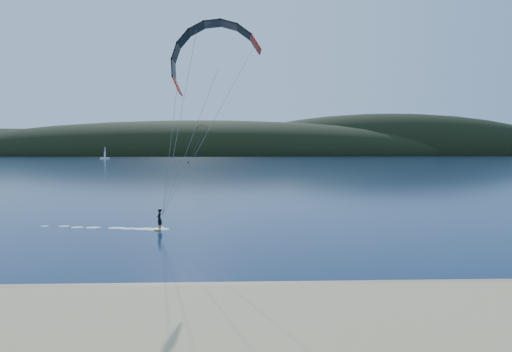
{
  "coord_description": "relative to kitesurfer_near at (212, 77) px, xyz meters",
  "views": [
    {
      "loc": [
        0.78,
        -16.41,
        6.39
      ],
      "look_at": [
        1.83,
        10.0,
        5.0
      ],
      "focal_mm": 32.61,
      "sensor_mm": 36.0,
      "label": 1
    }
  ],
  "objects": [
    {
      "name": "headland",
      "position": [
        1.61,
        728.65,
        -11.6
      ],
      "size": [
        1200.0,
        310.0,
        140.0
      ],
      "color": "black",
      "rests_on": "ground"
    },
    {
      "name": "kitesurfer_far",
      "position": [
        -14.86,
        189.39,
        3.4
      ],
      "size": [
        12.22,
        6.48,
        18.07
      ],
      "color": "gold",
      "rests_on": "ground"
    },
    {
      "name": "sailboat",
      "position": [
        -117.62,
        389.94,
        -10.74
      ],
      "size": [
        8.05,
        5.29,
        11.68
      ],
      "color": "white",
      "rests_on": "ground"
    },
    {
      "name": "kitesurfer_near",
      "position": [
        0.0,
        0.0,
        0.0
      ],
      "size": [
        19.39,
        8.43,
        15.32
      ],
      "color": "gold",
      "rests_on": "ground"
    },
    {
      "name": "ground",
      "position": [
        0.98,
        -16.63,
        -11.6
      ],
      "size": [
        1800.0,
        1800.0,
        0.0
      ],
      "primitive_type": "plane",
      "color": "#081B3B",
      "rests_on": "ground"
    },
    {
      "name": "wet_sand",
      "position": [
        0.98,
        -12.13,
        -11.55
      ],
      "size": [
        220.0,
        2.5,
        0.1
      ],
      "color": "#8F7753",
      "rests_on": "ground"
    }
  ]
}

